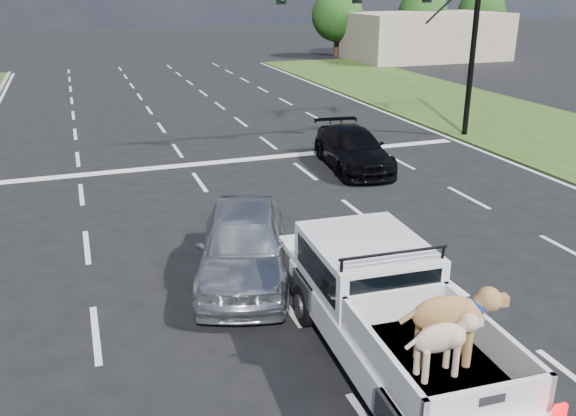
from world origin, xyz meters
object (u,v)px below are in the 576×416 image
(traffic_signal, at_px, (421,14))
(pickup_truck, at_px, (392,314))
(black_coupe, at_px, (353,149))
(silver_sedan, at_px, (243,244))

(traffic_signal, xyz_separation_m, pickup_truck, (-8.02, -13.04, -3.78))
(traffic_signal, height_order, black_coupe, traffic_signal)
(traffic_signal, relative_size, black_coupe, 2.05)
(traffic_signal, relative_size, silver_sedan, 2.03)
(pickup_truck, xyz_separation_m, silver_sedan, (-1.37, 3.78, -0.18))
(traffic_signal, bearing_deg, pickup_truck, -121.61)
(pickup_truck, height_order, black_coupe, pickup_truck)
(silver_sedan, bearing_deg, black_coupe, 67.43)
(traffic_signal, relative_size, pickup_truck, 1.69)
(silver_sedan, xyz_separation_m, black_coupe, (5.61, 6.67, -0.12))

